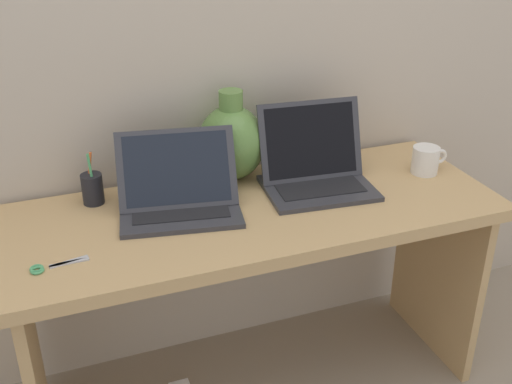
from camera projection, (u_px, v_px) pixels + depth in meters
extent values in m
cube|color=#BCAD99|center=(219.00, 19.00, 1.94)|extent=(4.40, 0.04, 2.40)
cube|color=tan|center=(256.00, 213.00, 1.90)|extent=(1.47, 0.57, 0.04)
cube|color=tan|center=(32.00, 359.00, 1.84)|extent=(0.03, 0.48, 0.67)
cube|color=tan|center=(437.00, 266.00, 2.27)|extent=(0.03, 0.48, 0.67)
cube|color=#333338|center=(180.00, 212.00, 1.84)|extent=(0.38, 0.30, 0.01)
cube|color=black|center=(180.00, 209.00, 1.84)|extent=(0.30, 0.19, 0.00)
cube|color=#333338|center=(177.00, 169.00, 1.85)|extent=(0.36, 0.18, 0.21)
cube|color=black|center=(177.00, 169.00, 1.85)|extent=(0.32, 0.16, 0.19)
cube|color=#333338|center=(318.00, 188.00, 1.98)|extent=(0.36, 0.28, 0.01)
cube|color=black|center=(318.00, 186.00, 1.98)|extent=(0.28, 0.18, 0.00)
cube|color=#333338|center=(311.00, 141.00, 2.00)|extent=(0.34, 0.12, 0.24)
cube|color=black|center=(311.00, 141.00, 2.00)|extent=(0.30, 0.11, 0.21)
ellipsoid|color=#5B843D|center=(232.00, 143.00, 2.02)|extent=(0.21, 0.21, 0.24)
cylinder|color=#5B843D|center=(231.00, 100.00, 1.96)|extent=(0.08, 0.08, 0.06)
cylinder|color=white|center=(425.00, 160.00, 2.09)|extent=(0.09, 0.09, 0.09)
torus|color=white|center=(440.00, 156.00, 2.10)|extent=(0.05, 0.01, 0.05)
cylinder|color=black|center=(93.00, 189.00, 1.89)|extent=(0.06, 0.06, 0.09)
cylinder|color=#4CA566|center=(91.00, 175.00, 1.86)|extent=(0.01, 0.01, 0.14)
cylinder|color=orange|center=(89.00, 173.00, 1.88)|extent=(0.03, 0.01, 0.13)
cube|color=#B7B7BC|center=(69.00, 262.00, 1.62)|extent=(0.10, 0.03, 0.00)
cube|color=#B7B7BC|center=(69.00, 263.00, 1.61)|extent=(0.10, 0.01, 0.00)
torus|color=#4CA566|center=(37.00, 270.00, 1.58)|extent=(0.03, 0.03, 0.01)
torus|color=#4CA566|center=(37.00, 268.00, 1.59)|extent=(0.03, 0.04, 0.01)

